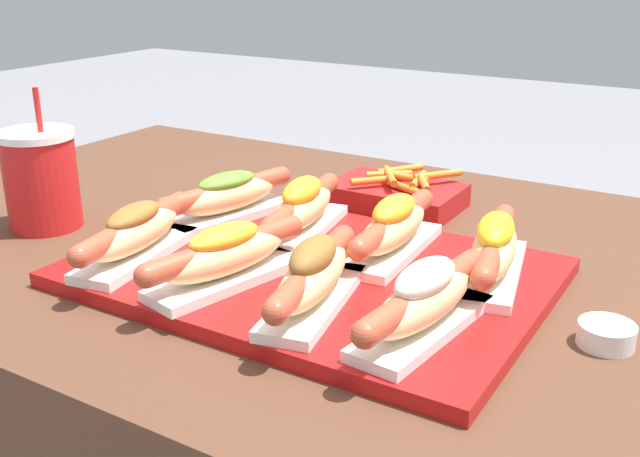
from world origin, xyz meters
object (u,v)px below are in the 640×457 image
at_px(hot_dog_5, 302,208).
at_px(drink_cup, 41,179).
at_px(hot_dog_2, 313,276).
at_px(serving_tray, 311,272).
at_px(hot_dog_4, 227,196).
at_px(hot_dog_3, 424,300).
at_px(hot_dog_6, 393,227).
at_px(sauce_bowl, 606,333).
at_px(hot_dog_7, 494,249).
at_px(hot_dog_1, 225,256).
at_px(fries_basket, 396,194).
at_px(hot_dog_0, 135,233).

bearing_deg(hot_dog_5, drink_cup, -160.17).
xyz_separation_m(hot_dog_2, drink_cup, (-0.47, 0.05, 0.02)).
relative_size(serving_tray, hot_dog_4, 2.39).
distance_m(hot_dog_2, hot_dog_3, 0.12).
bearing_deg(hot_dog_4, hot_dog_6, 0.75).
bearing_deg(hot_dog_5, sauce_bowl, -9.91).
height_order(hot_dog_3, hot_dog_7, same).
bearing_deg(hot_dog_6, serving_tray, -128.33).
height_order(hot_dog_2, hot_dog_4, hot_dog_2).
xyz_separation_m(serving_tray, hot_dog_1, (-0.05, -0.09, 0.04)).
xyz_separation_m(hot_dog_4, fries_basket, (0.15, 0.22, -0.03)).
xyz_separation_m(sauce_bowl, fries_basket, (-0.36, 0.28, 0.01)).
bearing_deg(hot_dog_0, hot_dog_4, 88.06).
distance_m(hot_dog_1, hot_dog_5, 0.18).
height_order(hot_dog_1, hot_dog_4, hot_dog_1).
xyz_separation_m(hot_dog_0, hot_dog_2, (0.25, 0.00, 0.00)).
relative_size(hot_dog_0, hot_dog_2, 1.01).
height_order(hot_dog_5, fries_basket, hot_dog_5).
relative_size(hot_dog_3, hot_dog_7, 1.02).
height_order(hot_dog_3, hot_dog_6, hot_dog_3).
distance_m(hot_dog_4, drink_cup, 0.26).
distance_m(hot_dog_7, fries_basket, 0.31).
bearing_deg(fries_basket, drink_cup, -138.92).
xyz_separation_m(serving_tray, fries_basket, (-0.03, 0.30, 0.01)).
bearing_deg(serving_tray, hot_dog_7, 22.03).
bearing_deg(sauce_bowl, serving_tray, -177.22).
relative_size(hot_dog_0, hot_dog_5, 1.00).
relative_size(hot_dog_3, hot_dog_4, 1.02).
relative_size(hot_dog_0, drink_cup, 1.14).
xyz_separation_m(serving_tray, drink_cup, (-0.42, -0.04, 0.06)).
bearing_deg(hot_dog_2, hot_dog_5, 125.53).
height_order(serving_tray, hot_dog_7, hot_dog_7).
bearing_deg(hot_dog_4, sauce_bowl, -7.03).
xyz_separation_m(sauce_bowl, drink_cup, (-0.75, -0.06, 0.06)).
relative_size(hot_dog_3, hot_dog_5, 1.01).
bearing_deg(sauce_bowl, hot_dog_7, 155.88).
distance_m(hot_dog_1, hot_dog_6, 0.21).
bearing_deg(fries_basket, serving_tray, -83.91).
bearing_deg(hot_dog_0, hot_dog_7, 23.73).
xyz_separation_m(hot_dog_3, hot_dog_5, (-0.25, 0.17, -0.00)).
bearing_deg(hot_dog_2, hot_dog_3, 2.90).
bearing_deg(hot_dog_4, hot_dog_3, -24.19).
distance_m(serving_tray, sauce_bowl, 0.33).
bearing_deg(hot_dog_3, hot_dog_6, 124.27).
height_order(hot_dog_3, drink_cup, drink_cup).
bearing_deg(hot_dog_1, hot_dog_2, 0.98).
xyz_separation_m(hot_dog_3, hot_dog_7, (0.01, 0.16, -0.00)).
xyz_separation_m(serving_tray, hot_dog_7, (0.19, 0.08, 0.04)).
distance_m(hot_dog_5, drink_cup, 0.37).
height_order(serving_tray, sauce_bowl, sauce_bowl).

